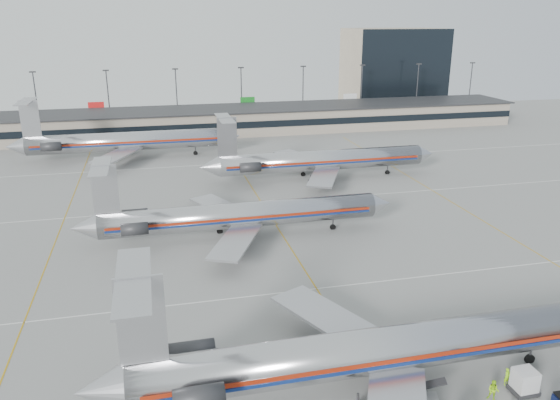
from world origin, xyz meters
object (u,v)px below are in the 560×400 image
object	(u,v)px
belt_loader	(417,397)
jet_second_row	(235,215)
uld_container	(525,382)
jet_foreground	(372,351)

from	to	relation	value
belt_loader	jet_second_row	bearing A→B (deg)	118.95
jet_second_row	uld_container	distance (m)	41.01
uld_container	belt_loader	world-z (taller)	uld_container
uld_container	belt_loader	xyz separation A→B (m)	(-8.75, 0.92, -0.51)
jet_foreground	uld_container	size ratio (longest dim) A/B	21.88
jet_foreground	belt_loader	bearing A→B (deg)	-41.16
belt_loader	uld_container	bearing A→B (deg)	9.78
jet_foreground	uld_container	bearing A→B (deg)	-16.45
jet_foreground	jet_second_row	distance (m)	34.18
jet_second_row	belt_loader	bearing A→B (deg)	-76.85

